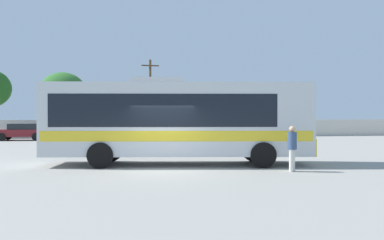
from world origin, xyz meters
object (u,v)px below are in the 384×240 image
object	(u,v)px
attendant_by_bus_door	(292,146)
parked_car_third_dark_blue	(156,130)
parked_car_leftmost_maroon	(22,131)
parked_car_second_white	(88,131)
coach_bus_silver_yellow	(175,119)
roadside_tree_midleft	(63,92)
utility_pole_near	(150,96)

from	to	relation	value
attendant_by_bus_door	parked_car_third_dark_blue	distance (m)	22.32
parked_car_leftmost_maroon	parked_car_second_white	distance (m)	5.49
parked_car_third_dark_blue	parked_car_leftmost_maroon	bearing A→B (deg)	-179.21
coach_bus_silver_yellow	roadside_tree_midleft	bearing A→B (deg)	108.40
coach_bus_silver_yellow	parked_car_leftmost_maroon	distance (m)	21.86
roadside_tree_midleft	parked_car_leftmost_maroon	bearing A→B (deg)	-111.83
parked_car_third_dark_blue	roadside_tree_midleft	bearing A→B (deg)	146.37
parked_car_leftmost_maroon	utility_pole_near	world-z (taller)	utility_pole_near
roadside_tree_midleft	parked_car_third_dark_blue	bearing A→B (deg)	-33.63
parked_car_leftmost_maroon	roadside_tree_midleft	bearing A→B (deg)	68.17
parked_car_leftmost_maroon	parked_car_third_dark_blue	world-z (taller)	parked_car_third_dark_blue
coach_bus_silver_yellow	utility_pole_near	world-z (taller)	utility_pole_near
parked_car_second_white	parked_car_third_dark_blue	distance (m)	5.84
parked_car_third_dark_blue	roadside_tree_midleft	world-z (taller)	roadside_tree_midleft
utility_pole_near	attendant_by_bus_door	bearing A→B (deg)	-82.36
coach_bus_silver_yellow	attendant_by_bus_door	size ratio (longest dim) A/B	6.65
coach_bus_silver_yellow	utility_pole_near	size ratio (longest dim) A/B	1.46
attendant_by_bus_door	parked_car_leftmost_maroon	xyz separation A→B (m)	(-14.84, 21.87, -0.22)
attendant_by_bus_door	parked_car_second_white	size ratio (longest dim) A/B	0.41
parked_car_second_white	coach_bus_silver_yellow	bearing A→B (deg)	-73.86
coach_bus_silver_yellow	parked_car_second_white	xyz separation A→B (m)	(-5.29, 18.28, -1.17)
coach_bus_silver_yellow	attendant_by_bus_door	bearing A→B (deg)	-34.80
parked_car_leftmost_maroon	roadside_tree_midleft	distance (m)	7.44
attendant_by_bus_door	utility_pole_near	xyz separation A→B (m)	(-3.80, 28.30, 3.12)
parked_car_second_white	roadside_tree_midleft	size ratio (longest dim) A/B	0.66
attendant_by_bus_door	roadside_tree_midleft	bearing A→B (deg)	114.04
coach_bus_silver_yellow	parked_car_leftmost_maroon	size ratio (longest dim) A/B	2.66
coach_bus_silver_yellow	parked_car_second_white	bearing A→B (deg)	106.14
parked_car_leftmost_maroon	parked_car_second_white	world-z (taller)	parked_car_second_white
coach_bus_silver_yellow	attendant_by_bus_door	world-z (taller)	coach_bus_silver_yellow
attendant_by_bus_door	parked_car_leftmost_maroon	world-z (taller)	attendant_by_bus_door
parked_car_leftmost_maroon	roadside_tree_midleft	size ratio (longest dim) A/B	0.67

